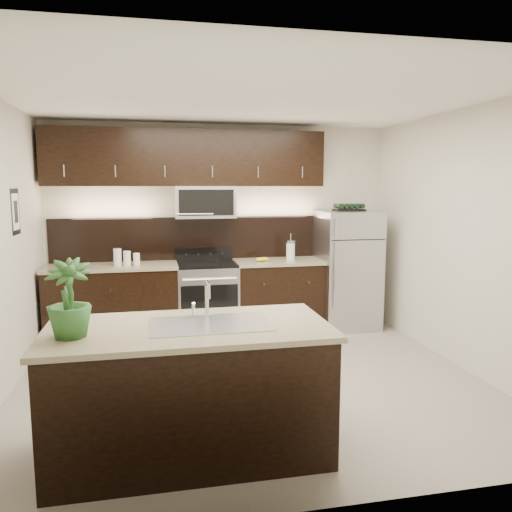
{
  "coord_description": "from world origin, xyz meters",
  "views": [
    {
      "loc": [
        -0.91,
        -4.59,
        1.9
      ],
      "look_at": [
        0.16,
        0.55,
        1.17
      ],
      "focal_mm": 35.0,
      "sensor_mm": 36.0,
      "label": 1
    }
  ],
  "objects": [
    {
      "name": "ground",
      "position": [
        0.0,
        0.0,
        0.0
      ],
      "size": [
        4.5,
        4.5,
        0.0
      ],
      "primitive_type": "plane",
      "color": "gray",
      "rests_on": "ground"
    },
    {
      "name": "room_walls",
      "position": [
        -0.11,
        -0.04,
        1.7
      ],
      "size": [
        4.52,
        4.02,
        2.71
      ],
      "color": "beige",
      "rests_on": "ground"
    },
    {
      "name": "plant",
      "position": [
        -1.45,
        -1.3,
        1.19
      ],
      "size": [
        0.29,
        0.29,
        0.51
      ],
      "primitive_type": "imported",
      "rotation": [
        0.0,
        0.0,
        -0.02
      ],
      "color": "#285923",
      "rests_on": "island"
    },
    {
      "name": "upper_fixtures",
      "position": [
        -0.43,
        1.84,
        2.14
      ],
      "size": [
        3.49,
        0.4,
        1.66
      ],
      "color": "black",
      "rests_on": "counter_run"
    },
    {
      "name": "bananas",
      "position": [
        0.41,
        1.61,
        0.97
      ],
      "size": [
        0.21,
        0.19,
        0.06
      ],
      "primitive_type": "ellipsoid",
      "rotation": [
        0.0,
        0.0,
        0.33
      ],
      "color": "gold",
      "rests_on": "counter_run"
    },
    {
      "name": "french_press",
      "position": [
        0.85,
        1.64,
        1.07
      ],
      "size": [
        0.12,
        0.12,
        0.34
      ],
      "rotation": [
        0.0,
        0.0,
        -0.03
      ],
      "color": "silver",
      "rests_on": "counter_run"
    },
    {
      "name": "island",
      "position": [
        -0.68,
        -1.2,
        0.47
      ],
      "size": [
        1.96,
        0.96,
        0.94
      ],
      "color": "black",
      "rests_on": "ground"
    },
    {
      "name": "canisters",
      "position": [
        -1.25,
        1.63,
        1.03
      ],
      "size": [
        0.31,
        0.11,
        0.21
      ],
      "rotation": [
        0.0,
        0.0,
        -0.09
      ],
      "color": "silver",
      "rests_on": "counter_run"
    },
    {
      "name": "counter_run",
      "position": [
        -0.46,
        1.69,
        0.47
      ],
      "size": [
        3.51,
        0.65,
        0.94
      ],
      "color": "black",
      "rests_on": "ground"
    },
    {
      "name": "sink_faucet",
      "position": [
        -0.53,
        -1.19,
        0.96
      ],
      "size": [
        0.84,
        0.5,
        0.28
      ],
      "color": "silver",
      "rests_on": "island"
    },
    {
      "name": "wine_rack",
      "position": [
        1.64,
        1.63,
        1.62
      ],
      "size": [
        0.39,
        0.24,
        0.09
      ],
      "color": "black",
      "rests_on": "refrigerator"
    },
    {
      "name": "refrigerator",
      "position": [
        1.64,
        1.63,
        0.79
      ],
      "size": [
        0.76,
        0.69,
        1.57
      ],
      "primitive_type": "cube",
      "color": "#B2B2B7",
      "rests_on": "ground"
    }
  ]
}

